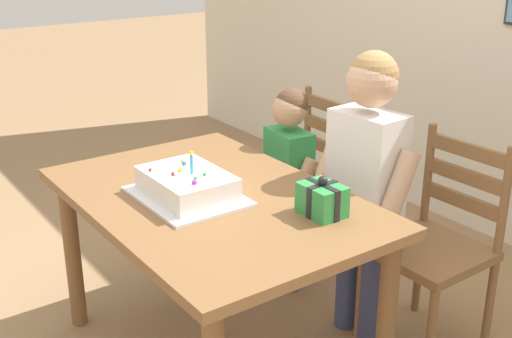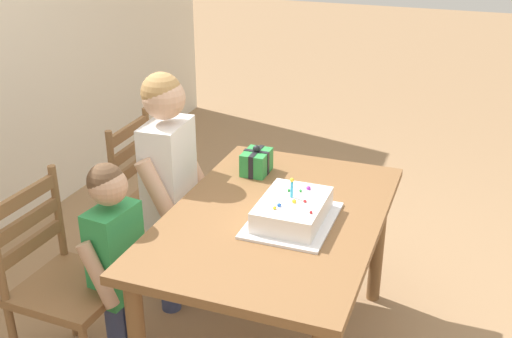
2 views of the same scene
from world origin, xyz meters
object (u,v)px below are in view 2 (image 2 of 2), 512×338
dining_table (275,235)px  child_younger (115,249)px  chair_left (64,282)px  chair_right (158,199)px  child_older (169,171)px  gift_box_red_large (256,162)px  birthday_cake (292,211)px

dining_table → child_younger: size_ratio=1.32×
chair_left → chair_right: size_ratio=1.00×
dining_table → chair_left: (-0.42, 0.83, -0.18)m
chair_left → chair_right: same height
chair_left → child_younger: (0.11, -0.21, 0.15)m
chair_left → child_older: size_ratio=0.73×
gift_box_red_large → chair_left: bearing=143.0°
chair_left → dining_table: bearing=-62.9°
dining_table → gift_box_red_large: bearing=31.3°
child_younger → chair_left: bearing=117.9°
child_older → dining_table: bearing=-107.5°
gift_box_red_large → child_older: child_older is taller
chair_right → child_younger: 0.78m
chair_right → birthday_cake: bearing=-116.8°
child_older → chair_right: bearing=42.2°
dining_table → chair_right: bearing=62.9°
birthday_cake → gift_box_red_large: bearing=37.4°
birthday_cake → gift_box_red_large: (0.41, 0.31, 0.01)m
birthday_cake → dining_table: bearing=66.4°
gift_box_red_large → chair_right: size_ratio=0.18×
chair_left → chair_right: bearing=0.0°
dining_table → birthday_cake: bearing=-113.6°
gift_box_red_large → chair_right: bearing=85.2°
dining_table → child_younger: bearing=116.8°
child_younger → chair_right: bearing=15.6°
dining_table → child_older: 0.66m
dining_table → gift_box_red_large: gift_box_red_large is taller
chair_left → birthday_cake: bearing=-67.1°
dining_table → child_younger: child_younger is taller
dining_table → chair_left: chair_left is taller
dining_table → chair_right: (0.42, 0.83, -0.18)m
chair_left → child_older: bearing=-18.5°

